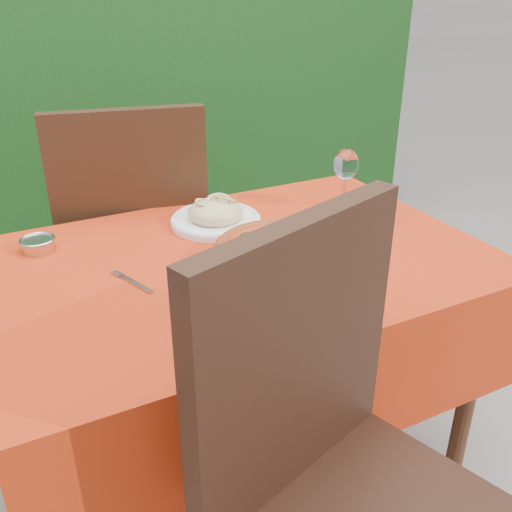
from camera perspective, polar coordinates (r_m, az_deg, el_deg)
name	(u,v)px	position (r m, az deg, el deg)	size (l,w,h in m)	color
ground	(243,468)	(1.92, -1.29, -20.41)	(60.00, 60.00, 0.00)	slate
hedge	(94,90)	(2.84, -15.90, 15.67)	(3.20, 0.55, 1.78)	black
dining_table	(241,307)	(1.54, -1.52, -5.11)	(1.26, 0.86, 0.75)	#472617
chair_near	(343,476)	(1.09, 8.67, -20.89)	(0.61, 0.61, 1.06)	black
chair_far	(134,235)	(1.99, -12.13, 2.08)	(0.56, 0.56, 1.05)	black
pizza_plate	(281,253)	(1.42, 2.50, 0.26)	(0.41, 0.41, 0.07)	white
pasta_plate	(216,216)	(1.65, -4.06, 4.04)	(0.26, 0.26, 0.07)	white
water_glass	(365,206)	(1.72, 10.85, 4.96)	(0.07, 0.07, 0.09)	silver
wine_glass	(346,167)	(1.76, 8.97, 8.81)	(0.08, 0.08, 0.19)	white
fork	(136,284)	(1.37, -11.95, -2.71)	(0.02, 0.16, 0.00)	#AFAFB6
steel_ramekin	(38,245)	(1.60, -20.95, 1.02)	(0.08, 0.08, 0.03)	silver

